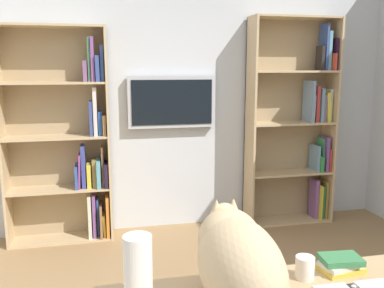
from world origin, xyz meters
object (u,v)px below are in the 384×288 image
Objects in this scene: bookshelf_left at (299,125)px; bookshelf_right at (70,143)px; cat at (237,259)px; paper_towel_roll at (138,268)px; wall_mounted_tv at (172,102)px; coffee_mug at (305,268)px; desk_book_stack at (341,264)px.

bookshelf_right is at bearing 0.06° from bookshelf_left.
paper_towel_roll is (0.35, -0.12, -0.06)m from cat.
wall_mounted_tv is 2.57m from coffee_mug.
bookshelf_right is 10.25× the size of desk_book_stack.
cat is at bearing 106.53° from bookshelf_right.
bookshelf_left is at bearing -179.94° from bookshelf_right.
wall_mounted_tv reaches higher than desk_book_stack.
paper_towel_roll is at bearing -18.48° from cat.
desk_book_stack is at bearing -172.92° from coffee_mug.
cat is (0.21, 2.64, -0.36)m from wall_mounted_tv.
bookshelf_left is at bearing -112.61° from desk_book_stack.
bookshelf_right is 2.83× the size of cat.
cat is at bearing 15.84° from desk_book_stack.
wall_mounted_tv reaches higher than cat.
wall_mounted_tv is 2.56m from desk_book_stack.
bookshelf_left is 2.99m from cat.
wall_mounted_tv reaches higher than coffee_mug.
paper_towel_roll reaches higher than desk_book_stack.
bookshelf_left is 8.21× the size of paper_towel_roll.
coffee_mug is at bearing 93.14° from wall_mounted_tv.
wall_mounted_tv is 3.35× the size of paper_towel_roll.
wall_mounted_tv is at bearing -175.21° from bookshelf_right.
cat is at bearing 161.52° from paper_towel_roll.
cat reaches higher than desk_book_stack.
paper_towel_roll is (1.89, 2.45, -0.16)m from bookshelf_left.
paper_towel_roll is at bearing 99.47° from bookshelf_right.
bookshelf_left is at bearing -120.88° from cat.
bookshelf_right is at bearing -73.47° from cat.
bookshelf_right reaches higher than paper_towel_roll.
bookshelf_right reaches higher than coffee_mug.
bookshelf_right is 2.67m from cat.
desk_book_stack is (-0.32, 2.49, -0.51)m from wall_mounted_tv.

